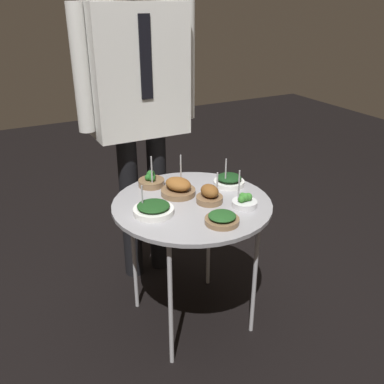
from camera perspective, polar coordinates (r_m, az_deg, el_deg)
ground_plane at (r=2.27m, az=0.00°, el=-16.35°), size 8.00×8.00×0.00m
serving_cart at (r=1.92m, az=0.00°, el=-2.48°), size 0.71×0.71×0.65m
bowl_roast_center at (r=1.89m, az=2.36°, el=-0.40°), size 0.12×0.12×0.14m
bowl_spinach_near_rim at (r=2.07m, az=4.96°, el=1.55°), size 0.15×0.15×0.15m
bowl_roast_back_right at (r=1.96m, az=-1.85°, el=0.57°), size 0.16×0.16×0.18m
bowl_spinach_front_center at (r=1.73m, az=4.03°, el=-3.57°), size 0.14×0.14×0.05m
bowl_spinach_far_rim at (r=1.81m, az=-5.16°, el=-2.26°), size 0.17×0.17×0.12m
bowl_broccoli_mid_right at (r=1.87m, az=7.02°, el=-1.27°), size 0.11×0.11×0.17m
bowl_broccoli_back_left at (r=2.07m, az=-5.45°, el=1.49°), size 0.13×0.13×0.16m
waiter_figure at (r=2.20m, az=-7.19°, el=13.65°), size 0.63×0.24×1.70m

